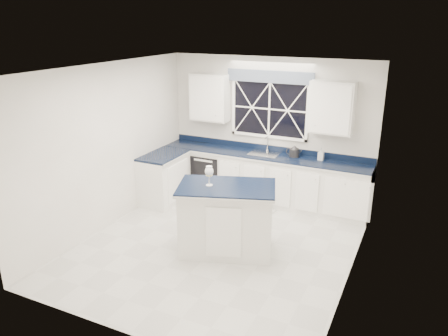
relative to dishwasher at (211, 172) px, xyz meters
The scene contains 13 objects.
ground 2.28m from the dishwasher, 60.57° to the right, with size 4.50×4.50×0.00m, color silver.
back_wall 1.48m from the dishwasher, 15.26° to the left, with size 4.00×0.10×2.70m, color white.
base_cabinets 0.79m from the dishwasher, 12.13° to the right, with size 3.99×1.60×0.90m.
countertop 1.21m from the dishwasher, ahead, with size 3.98×0.64×0.04m, color black.
dishwasher is the anchor object (origin of this frame).
window 1.81m from the dishwasher, 12.95° to the left, with size 1.65×0.09×1.26m.
upper_cabinets 1.86m from the dishwasher, ahead, with size 3.10×0.34×0.90m.
faucet 1.31m from the dishwasher, 10.02° to the left, with size 0.05×0.20×0.30m.
island 2.40m from the dishwasher, 57.52° to the right, with size 1.60×1.25×1.05m.
rug 1.16m from the dishwasher, 33.40° to the right, with size 1.21×0.83×0.02m.
kettle 1.78m from the dishwasher, ahead, with size 0.30×0.18×0.21m.
wine_glass 2.50m from the dishwasher, 63.56° to the right, with size 0.12×0.12×0.30m.
soap_bottle 2.25m from the dishwasher, ahead, with size 0.10×0.10×0.21m, color silver.
Camera 1 is at (2.68, -5.41, 3.34)m, focal length 35.00 mm.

